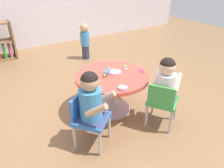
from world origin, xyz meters
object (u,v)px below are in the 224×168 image
object	(u,v)px
seated_child_left	(91,98)
toddler_standing	(85,40)
craft_table	(112,84)
rolling_pin	(107,72)
child_chair_right	(162,102)
child_chair_left	(88,118)
seated_child_right	(165,81)
craft_scissors	(125,66)

from	to	relation	value
seated_child_left	toddler_standing	bearing A→B (deg)	65.16
craft_table	toddler_standing	bearing A→B (deg)	73.67
toddler_standing	rolling_pin	size ratio (longest dim) A/B	3.65
child_chair_right	child_chair_left	bearing A→B (deg)	167.17
child_chair_left	rolling_pin	bearing A→B (deg)	41.36
child_chair_right	seated_child_right	distance (m)	0.23
child_chair_left	seated_child_right	distance (m)	0.87
rolling_pin	craft_scissors	world-z (taller)	rolling_pin
toddler_standing	rolling_pin	bearing A→B (deg)	-107.96
child_chair_left	toddler_standing	distance (m)	2.30
child_chair_left	seated_child_left	world-z (taller)	seated_child_left
craft_table	toddler_standing	size ratio (longest dim) A/B	1.26
seated_child_left	seated_child_right	distance (m)	0.81
child_chair_left	craft_scissors	size ratio (longest dim) A/B	3.77
toddler_standing	seated_child_left	bearing A→B (deg)	-114.84
seated_child_left	craft_scissors	world-z (taller)	seated_child_left
toddler_standing	rolling_pin	world-z (taller)	toddler_standing
child_chair_right	toddler_standing	xyz separation A→B (m)	(0.21, 2.25, 0.05)
seated_child_left	seated_child_right	world-z (taller)	same
child_chair_right	seated_child_left	bearing A→B (deg)	169.00
rolling_pin	toddler_standing	bearing A→B (deg)	72.04
child_chair_left	craft_scissors	distance (m)	0.90
child_chair_right	craft_table	bearing A→B (deg)	118.98
craft_table	craft_scissors	distance (m)	0.31
seated_child_right	craft_scissors	size ratio (longest dim) A/B	3.59
seated_child_right	toddler_standing	size ratio (longest dim) A/B	0.76
child_chair_right	toddler_standing	world-z (taller)	toddler_standing
seated_child_right	craft_scissors	world-z (taller)	seated_child_right
seated_child_left	rolling_pin	xyz separation A→B (m)	(0.43, 0.43, -0.02)
child_chair_left	child_chair_right	world-z (taller)	same
craft_table	child_chair_right	xyz separation A→B (m)	(0.29, -0.53, -0.06)
rolling_pin	craft_scissors	size ratio (longest dim) A/B	1.29
seated_child_right	rolling_pin	world-z (taller)	seated_child_right
craft_table	craft_scissors	size ratio (longest dim) A/B	5.96
seated_child_left	craft_table	bearing A→B (deg)	39.14
craft_table	seated_child_right	bearing A→B (deg)	-57.24
child_chair_left	child_chair_right	distance (m)	0.81
seated_child_right	toddler_standing	bearing A→B (deg)	85.46
child_chair_left	seated_child_left	size ratio (longest dim) A/B	1.05
child_chair_left	toddler_standing	world-z (taller)	toddler_standing
seated_child_left	toddler_standing	xyz separation A→B (m)	(0.97, 2.10, -0.17)
child_chair_left	craft_scissors	bearing A→B (deg)	30.97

